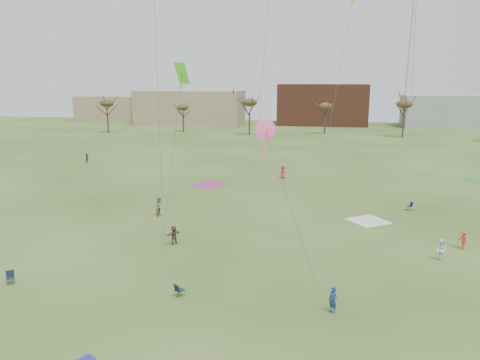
% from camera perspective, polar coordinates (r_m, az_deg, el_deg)
% --- Properties ---
extents(ground, '(260.00, 260.00, 0.00)m').
position_cam_1_polar(ground, '(26.87, -4.96, -17.05)').
color(ground, '#2D4F18').
rests_on(ground, ground).
extents(flyer_near_right, '(0.69, 0.68, 1.60)m').
position_cam_1_polar(flyer_near_right, '(27.78, 11.44, -14.37)').
color(flyer_near_right, navy).
rests_on(flyer_near_right, ground).
extents(spectator_fore_b, '(0.88, 1.05, 1.95)m').
position_cam_1_polar(spectator_fore_b, '(46.05, -9.90, -3.24)').
color(spectator_fore_b, '#95775F').
rests_on(spectator_fore_b, ground).
extents(spectator_fore_c, '(1.23, 1.46, 1.58)m').
position_cam_1_polar(spectator_fore_c, '(38.15, -8.20, -6.75)').
color(spectator_fore_c, brown).
rests_on(spectator_fore_c, ground).
extents(flyer_mid_b, '(0.90, 1.16, 1.58)m').
position_cam_1_polar(flyer_mid_b, '(40.79, 25.90, -6.63)').
color(flyer_mid_b, '#D35227').
rests_on(flyer_mid_b, ground).
extents(spectator_mid_e, '(1.01, 1.01, 1.66)m').
position_cam_1_polar(spectator_mid_e, '(37.51, 23.69, -7.97)').
color(spectator_mid_e, white).
rests_on(spectator_mid_e, ground).
extents(flyer_far_a, '(1.27, 1.33, 1.51)m').
position_cam_1_polar(flyer_far_a, '(79.02, -18.43, 2.62)').
color(flyer_far_a, '#236945').
rests_on(flyer_far_a, ground).
extents(flyer_far_b, '(0.96, 1.01, 1.74)m').
position_cam_1_polar(flyer_far_b, '(63.04, 5.32, 0.99)').
color(flyer_far_b, '#CA2244').
rests_on(flyer_far_b, ground).
extents(blanket_cream, '(4.47, 4.47, 0.03)m').
position_cam_1_polar(blanket_cream, '(45.67, 15.61, -4.92)').
color(blanket_cream, silver).
rests_on(blanket_cream, ground).
extents(blanket_plum, '(5.06, 5.06, 0.03)m').
position_cam_1_polar(blanket_plum, '(59.08, -3.89, -0.61)').
color(blanket_plum, '#9E307D').
rests_on(blanket_plum, ground).
extents(blanket_olive, '(3.86, 3.86, 0.03)m').
position_cam_1_polar(blanket_olive, '(68.77, 27.50, -0.15)').
color(blanket_olive, '#318835').
rests_on(blanket_olive, ground).
extents(camp_chair_left, '(0.73, 0.74, 0.87)m').
position_cam_1_polar(camp_chair_left, '(34.46, -26.53, -11.04)').
color(camp_chair_left, '#121D32').
rests_on(camp_chair_left, ground).
extents(camp_chair_center, '(0.72, 0.73, 0.87)m').
position_cam_1_polar(camp_chair_center, '(29.58, -7.50, -13.65)').
color(camp_chair_center, '#142037').
rests_on(camp_chair_center, ground).
extents(camp_chair_right, '(0.67, 0.64, 0.87)m').
position_cam_1_polar(camp_chair_right, '(50.64, 20.23, -3.24)').
color(camp_chair_right, '#15153B').
rests_on(camp_chair_right, ground).
extents(kites_aloft, '(66.18, 59.00, 25.06)m').
position_cam_1_polar(kites_aloft, '(52.65, -1.10, 21.24)').
color(kites_aloft, '#9AF028').
rests_on(kites_aloft, ground).
extents(tree_line, '(117.44, 49.32, 8.91)m').
position_cam_1_polar(tree_line, '(102.25, 5.47, 8.82)').
color(tree_line, '#3A2B1E').
rests_on(tree_line, ground).
extents(building_tan, '(32.00, 14.00, 10.00)m').
position_cam_1_polar(building_tan, '(143.88, -6.19, 8.95)').
color(building_tan, '#937F60').
rests_on(building_tan, ground).
extents(building_brick, '(26.00, 16.00, 12.00)m').
position_cam_1_polar(building_brick, '(142.71, 10.19, 9.21)').
color(building_brick, brown).
rests_on(building_brick, ground).
extents(building_grey, '(24.00, 12.00, 9.00)m').
position_cam_1_polar(building_grey, '(144.71, 24.27, 7.77)').
color(building_grey, gray).
rests_on(building_grey, ground).
extents(building_tan_west, '(20.00, 12.00, 8.00)m').
position_cam_1_polar(building_tan_west, '(161.50, -15.81, 8.56)').
color(building_tan_west, '#937F60').
rests_on(building_tan_west, ground).
extents(radio_tower, '(1.51, 1.72, 41.00)m').
position_cam_1_polar(radio_tower, '(149.50, 20.32, 13.86)').
color(radio_tower, '#9EA3A8').
rests_on(radio_tower, ground).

